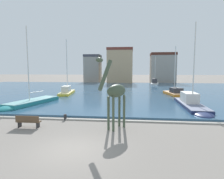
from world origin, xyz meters
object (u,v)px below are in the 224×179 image
(giraffe_statue, at_px, (115,92))
(sailboat_teal, at_px, (28,104))
(sailboat_yellow, at_px, (67,92))
(park_bench, at_px, (28,121))
(sailboat_navy, at_px, (192,104))
(mooring_bollard, at_px, (65,117))
(sailboat_orange, at_px, (174,93))
(sailboat_white, at_px, (155,83))

(giraffe_statue, xyz_separation_m, sailboat_teal, (-10.65, 6.87, -2.27))
(sailboat_yellow, distance_m, park_bench, 17.80)
(giraffe_statue, relative_size, sailboat_navy, 0.54)
(giraffe_statue, relative_size, mooring_bollard, 10.47)
(giraffe_statue, xyz_separation_m, mooring_bollard, (-4.48, 1.98, -2.42))
(sailboat_navy, height_order, park_bench, sailboat_navy)
(sailboat_yellow, height_order, mooring_bollard, sailboat_yellow)
(sailboat_orange, bearing_deg, park_bench, -128.41)
(sailboat_teal, relative_size, park_bench, 5.07)
(giraffe_statue, height_order, sailboat_orange, sailboat_orange)
(sailboat_navy, height_order, sailboat_yellow, sailboat_yellow)
(giraffe_statue, relative_size, park_bench, 2.91)
(giraffe_statue, xyz_separation_m, sailboat_yellow, (-9.67, 17.09, -2.11))
(sailboat_white, bearing_deg, giraffe_statue, -100.48)
(park_bench, bearing_deg, sailboat_yellow, 100.51)
(sailboat_navy, bearing_deg, sailboat_orange, 88.57)
(giraffe_statue, relative_size, sailboat_yellow, 0.56)
(sailboat_yellow, xyz_separation_m, park_bench, (3.25, -17.50, -0.07))
(sailboat_white, relative_size, mooring_bollard, 15.77)
(sailboat_teal, distance_m, park_bench, 8.41)
(sailboat_teal, height_order, sailboat_orange, sailboat_teal)
(park_bench, bearing_deg, giraffe_statue, 3.63)
(sailboat_white, distance_m, sailboat_yellow, 27.70)
(sailboat_white, relative_size, sailboat_navy, 0.82)
(sailboat_navy, distance_m, park_bench, 16.18)
(sailboat_white, height_order, mooring_bollard, sailboat_white)
(mooring_bollard, bearing_deg, sailboat_yellow, 108.97)
(park_bench, bearing_deg, sailboat_teal, 120.15)
(sailboat_orange, xyz_separation_m, sailboat_navy, (-0.25, -9.98, 0.05))
(sailboat_orange, distance_m, sailboat_white, 21.45)
(mooring_bollard, bearing_deg, sailboat_orange, 51.72)
(sailboat_orange, height_order, park_bench, sailboat_orange)
(sailboat_navy, bearing_deg, sailboat_yellow, 151.32)
(sailboat_teal, bearing_deg, sailboat_white, 60.95)
(giraffe_statue, distance_m, mooring_bollard, 5.46)
(sailboat_orange, bearing_deg, sailboat_teal, -149.87)
(giraffe_statue, height_order, sailboat_white, sailboat_white)
(sailboat_navy, xyz_separation_m, sailboat_yellow, (-17.29, 9.46, 0.00))
(sailboat_teal, bearing_deg, sailboat_orange, 30.13)
(sailboat_teal, distance_m, sailboat_navy, 18.28)
(sailboat_orange, relative_size, sailboat_yellow, 0.86)
(giraffe_statue, bearing_deg, sailboat_navy, 45.09)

